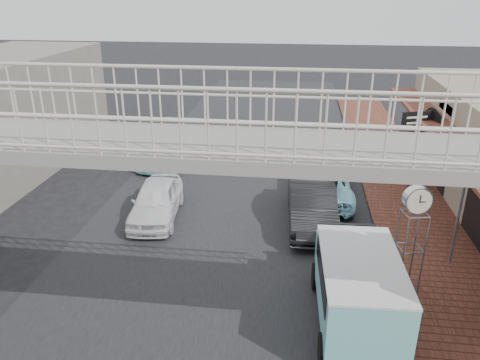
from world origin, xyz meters
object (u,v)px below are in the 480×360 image
(angkot_curb, at_px, (322,182))
(angkot_far, at_px, (169,145))
(angkot_van, at_px, (358,282))
(street_clock, at_px, (416,205))
(motorcycle_far, at_px, (371,156))
(white_hatchback, at_px, (156,201))
(dark_sedan, at_px, (312,204))
(arrow_sign, at_px, (436,124))
(motorcycle_near, at_px, (364,157))

(angkot_curb, distance_m, angkot_far, 7.97)
(angkot_far, bearing_deg, angkot_van, -53.84)
(angkot_curb, bearing_deg, angkot_van, 93.65)
(angkot_curb, bearing_deg, street_clock, 108.42)
(angkot_curb, distance_m, motorcycle_far, 3.98)
(white_hatchback, height_order, dark_sedan, dark_sedan)
(motorcycle_far, height_order, arrow_sign, arrow_sign)
(angkot_far, xyz_separation_m, motorcycle_far, (9.43, -0.30, -0.07))
(angkot_van, xyz_separation_m, street_clock, (1.50, 1.63, 1.34))
(dark_sedan, distance_m, angkot_van, 5.40)
(motorcycle_far, distance_m, arrow_sign, 3.50)
(motorcycle_near, bearing_deg, motorcycle_far, -138.77)
(motorcycle_near, distance_m, arrow_sign, 3.93)
(angkot_far, height_order, arrow_sign, arrow_sign)
(dark_sedan, xyz_separation_m, street_clock, (2.48, -3.66, 1.87))
(angkot_curb, bearing_deg, angkot_far, -26.94)
(dark_sedan, xyz_separation_m, arrow_sign, (4.72, 3.62, 2.06))
(white_hatchback, height_order, angkot_curb, white_hatchback)
(angkot_far, bearing_deg, motorcycle_far, -0.19)
(angkot_curb, relative_size, motorcycle_far, 2.50)
(angkot_far, height_order, motorcycle_near, angkot_far)
(white_hatchback, bearing_deg, angkot_van, -43.60)
(dark_sedan, bearing_deg, white_hatchback, 179.29)
(angkot_far, xyz_separation_m, street_clock, (9.18, -9.53, 1.87))
(angkot_van, bearing_deg, arrow_sign, 65.05)
(white_hatchback, height_order, street_clock, street_clock)
(white_hatchback, distance_m, dark_sedan, 5.51)
(angkot_far, relative_size, angkot_van, 1.23)
(angkot_van, bearing_deg, dark_sedan, 98.31)
(angkot_van, height_order, street_clock, street_clock)
(angkot_curb, distance_m, street_clock, 6.60)
(motorcycle_far, xyz_separation_m, arrow_sign, (1.98, -1.95, 2.13))
(street_clock, relative_size, arrow_sign, 0.90)
(angkot_curb, xyz_separation_m, motorcycle_near, (2.04, 3.59, -0.15))
(angkot_far, height_order, angkot_van, angkot_van)
(angkot_curb, xyz_separation_m, arrow_sign, (4.28, 1.30, 2.14))
(angkot_far, relative_size, motorcycle_far, 2.67)
(dark_sedan, bearing_deg, angkot_far, 135.74)
(street_clock, bearing_deg, angkot_far, 120.92)
(white_hatchback, relative_size, dark_sedan, 0.87)
(arrow_sign, bearing_deg, motorcycle_far, 115.92)
(white_hatchback, distance_m, angkot_van, 8.25)
(angkot_curb, relative_size, angkot_van, 1.15)
(angkot_far, distance_m, angkot_van, 13.56)
(angkot_van, distance_m, motorcycle_far, 11.02)
(angkot_far, bearing_deg, dark_sedan, -39.62)
(dark_sedan, height_order, motorcycle_near, dark_sedan)
(dark_sedan, height_order, motorcycle_far, dark_sedan)
(angkot_curb, xyz_separation_m, angkot_van, (0.55, -7.61, 0.60))
(angkot_curb, xyz_separation_m, motorcycle_far, (2.30, 3.25, 0.01))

